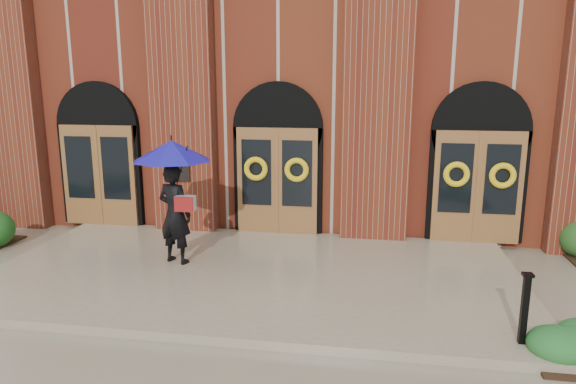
# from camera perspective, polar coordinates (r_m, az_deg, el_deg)

# --- Properties ---
(ground) EXTENTS (90.00, 90.00, 0.00)m
(ground) POSITION_cam_1_polar(r_m,az_deg,el_deg) (9.88, -4.10, -9.78)
(ground) COLOR gray
(ground) RESTS_ON ground
(landing) EXTENTS (10.00, 5.30, 0.15)m
(landing) POSITION_cam_1_polar(r_m,az_deg,el_deg) (9.99, -3.90, -9.06)
(landing) COLOR gray
(landing) RESTS_ON ground
(church_building) EXTENTS (16.20, 12.53, 7.00)m
(church_building) POSITION_cam_1_polar(r_m,az_deg,el_deg) (17.82, 2.39, 11.58)
(church_building) COLOR #602714
(church_building) RESTS_ON ground
(man_with_umbrella) EXTENTS (1.92, 1.92, 2.44)m
(man_with_umbrella) POSITION_cam_1_polar(r_m,az_deg,el_deg) (10.17, -12.63, 1.52)
(man_with_umbrella) COLOR black
(man_with_umbrella) RESTS_ON landing
(metal_post) EXTENTS (0.14, 0.14, 1.02)m
(metal_post) POSITION_cam_1_polar(r_m,az_deg,el_deg) (7.85, 24.81, -11.52)
(metal_post) COLOR black
(metal_post) RESTS_ON landing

